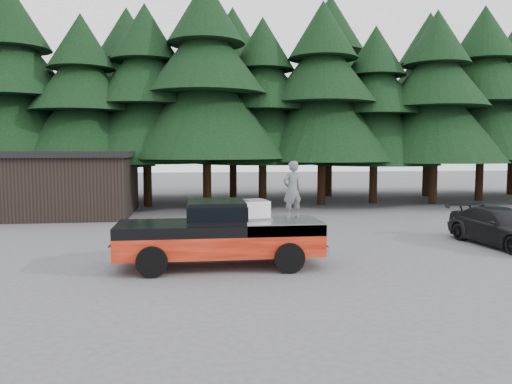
{
  "coord_description": "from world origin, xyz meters",
  "views": [
    {
      "loc": [
        -1.97,
        -14.7,
        3.38
      ],
      "look_at": [
        -0.03,
        0.0,
        2.11
      ],
      "focal_mm": 35.0,
      "sensor_mm": 36.0,
      "label": 1
    }
  ],
  "objects": [
    {
      "name": "man_on_bed",
      "position": [
        1.03,
        -0.2,
        2.19
      ],
      "size": [
        0.73,
        0.61,
        1.71
      ],
      "primitive_type": "imported",
      "rotation": [
        0.0,
        0.0,
        3.52
      ],
      "color": "#565C5E",
      "rests_on": "pickup_truck"
    },
    {
      "name": "pickup_truck",
      "position": [
        -1.15,
        -0.49,
        0.67
      ],
      "size": [
        6.0,
        2.04,
        1.33
      ],
      "primitive_type": null,
      "color": "#EC3E20",
      "rests_on": "ground"
    },
    {
      "name": "truck_cab",
      "position": [
        -1.25,
        -0.49,
        1.62
      ],
      "size": [
        1.66,
        1.9,
        0.59
      ],
      "primitive_type": "cube",
      "color": "black",
      "rests_on": "pickup_truck"
    },
    {
      "name": "air_compressor",
      "position": [
        -0.1,
        -0.24,
        1.59
      ],
      "size": [
        0.9,
        0.82,
        0.52
      ],
      "primitive_type": "cube",
      "rotation": [
        0.0,
        0.0,
        0.28
      ],
      "color": "silver",
      "rests_on": "pickup_truck"
    },
    {
      "name": "ground",
      "position": [
        0.0,
        0.0,
        0.0
      ],
      "size": [
        120.0,
        120.0,
        0.0
      ],
      "primitive_type": "plane",
      "color": "#4A4A4C",
      "rests_on": "ground"
    },
    {
      "name": "parked_car",
      "position": [
        8.89,
        1.31,
        0.66
      ],
      "size": [
        2.33,
        4.75,
        1.33
      ],
      "primitive_type": "imported",
      "rotation": [
        0.0,
        0.0,
        0.11
      ],
      "color": "black",
      "rests_on": "ground"
    },
    {
      "name": "treeline",
      "position": [
        0.42,
        17.2,
        7.72
      ],
      "size": [
        60.15,
        16.05,
        17.5
      ],
      "color": "black",
      "rests_on": "ground"
    },
    {
      "name": "utility_building",
      "position": [
        -9.0,
        12.0,
        1.67
      ],
      "size": [
        8.4,
        6.4,
        3.3
      ],
      "color": "black",
      "rests_on": "ground"
    }
  ]
}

